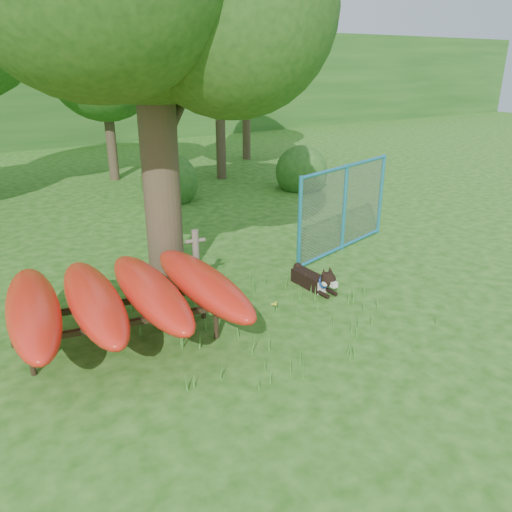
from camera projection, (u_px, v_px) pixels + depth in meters
ground at (286, 340)px, 7.94m from camera, size 80.00×80.00×0.00m
wooden_post at (196, 263)px, 9.12m from camera, size 0.37×0.14×1.34m
kayak_rack at (122, 296)px, 7.54m from camera, size 3.39×3.64×1.08m
husky_dog at (316, 280)px, 9.64m from camera, size 0.33×1.27×0.57m
fence_section at (344, 208)px, 11.44m from camera, size 3.36×0.96×3.36m
wildflower_clump at (274, 305)px, 8.71m from camera, size 0.10×0.10×0.21m
bg_tree_c at (103, 63)px, 17.38m from camera, size 4.00×4.00×6.12m
bg_tree_d at (218, 33)px, 17.24m from camera, size 4.80×4.80×7.50m
bg_tree_e at (246, 35)px, 21.06m from camera, size 4.60×4.60×7.55m
shrub_right at (301, 189)px, 17.50m from camera, size 1.80×1.80×1.80m
shrub_mid at (171, 200)px, 15.99m from camera, size 1.80×1.80×1.80m
wooded_hillside at (0, 84)px, 28.75m from camera, size 80.00×12.00×6.00m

